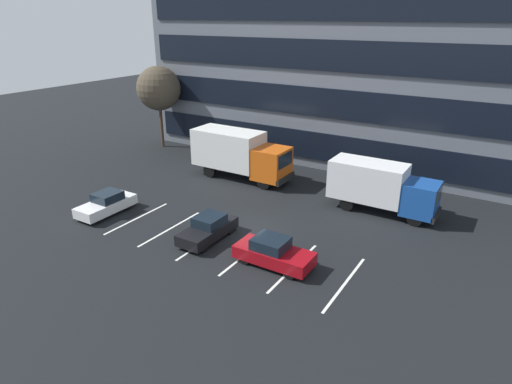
{
  "coord_description": "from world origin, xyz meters",
  "views": [
    {
      "loc": [
        12.88,
        -20.18,
        12.11
      ],
      "look_at": [
        -1.07,
        2.34,
        1.4
      ],
      "focal_mm": 30.97,
      "sensor_mm": 36.0,
      "label": 1
    }
  ],
  "objects_px": {
    "box_truck_blue": "(381,186)",
    "sedan_maroon": "(273,253)",
    "box_truck_orange": "(239,152)",
    "sedan_black": "(208,229)",
    "bare_tree": "(159,89)",
    "sedan_white": "(107,204)"
  },
  "relations": [
    {
      "from": "box_truck_orange",
      "to": "sedan_white",
      "type": "relative_size",
      "value": 2.04
    },
    {
      "from": "box_truck_blue",
      "to": "sedan_black",
      "type": "height_order",
      "value": "box_truck_blue"
    },
    {
      "from": "box_truck_orange",
      "to": "box_truck_blue",
      "type": "distance_m",
      "value": 11.39
    },
    {
      "from": "sedan_black",
      "to": "sedan_maroon",
      "type": "bearing_deg",
      "value": -5.88
    },
    {
      "from": "box_truck_orange",
      "to": "sedan_white",
      "type": "height_order",
      "value": "box_truck_orange"
    },
    {
      "from": "box_truck_blue",
      "to": "sedan_maroon",
      "type": "height_order",
      "value": "box_truck_blue"
    },
    {
      "from": "sedan_maroon",
      "to": "bare_tree",
      "type": "relative_size",
      "value": 0.54
    },
    {
      "from": "sedan_black",
      "to": "sedan_maroon",
      "type": "xyz_separation_m",
      "value": [
        4.57,
        -0.47,
        0.04
      ]
    },
    {
      "from": "sedan_maroon",
      "to": "sedan_white",
      "type": "bearing_deg",
      "value": -179.18
    },
    {
      "from": "box_truck_orange",
      "to": "box_truck_blue",
      "type": "xyz_separation_m",
      "value": [
        11.37,
        -0.54,
        -0.27
      ]
    },
    {
      "from": "box_truck_orange",
      "to": "sedan_maroon",
      "type": "xyz_separation_m",
      "value": [
        8.78,
        -9.99,
        -1.39
      ]
    },
    {
      "from": "sedan_black",
      "to": "bare_tree",
      "type": "bearing_deg",
      "value": 140.13
    },
    {
      "from": "box_truck_blue",
      "to": "sedan_maroon",
      "type": "bearing_deg",
      "value": -105.35
    },
    {
      "from": "sedan_white",
      "to": "sedan_maroon",
      "type": "bearing_deg",
      "value": 0.82
    },
    {
      "from": "box_truck_orange",
      "to": "bare_tree",
      "type": "xyz_separation_m",
      "value": [
        -11.38,
        3.5,
        3.53
      ]
    },
    {
      "from": "box_truck_orange",
      "to": "sedan_black",
      "type": "xyz_separation_m",
      "value": [
        4.2,
        -9.52,
        -1.43
      ]
    },
    {
      "from": "box_truck_blue",
      "to": "sedan_maroon",
      "type": "relative_size",
      "value": 1.69
    },
    {
      "from": "box_truck_orange",
      "to": "box_truck_blue",
      "type": "bearing_deg",
      "value": -2.7
    },
    {
      "from": "sedan_black",
      "to": "sedan_maroon",
      "type": "distance_m",
      "value": 4.59
    },
    {
      "from": "sedan_black",
      "to": "sedan_maroon",
      "type": "relative_size",
      "value": 0.95
    },
    {
      "from": "sedan_white",
      "to": "bare_tree",
      "type": "height_order",
      "value": "bare_tree"
    },
    {
      "from": "box_truck_orange",
      "to": "sedan_white",
      "type": "bearing_deg",
      "value": -109.47
    }
  ]
}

